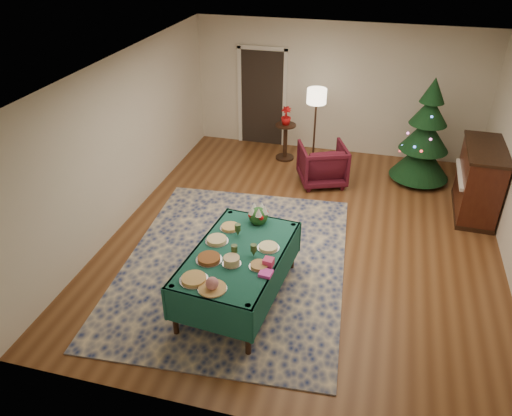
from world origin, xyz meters
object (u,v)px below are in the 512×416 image
(piano, at_px, (479,181))
(side_table, at_px, (285,142))
(gift_box, at_px, (268,262))
(potted_plant, at_px, (286,120))
(armchair, at_px, (322,162))
(floor_lamp, at_px, (316,101))
(buffet_table, at_px, (238,262))
(christmas_tree, at_px, (425,137))

(piano, bearing_deg, side_table, 160.20)
(gift_box, distance_m, potted_plant, 4.74)
(side_table, distance_m, piano, 3.84)
(armchair, distance_m, side_table, 1.27)
(floor_lamp, bearing_deg, piano, -22.04)
(buffet_table, height_order, armchair, armchair)
(floor_lamp, height_order, potted_plant, floor_lamp)
(buffet_table, bearing_deg, side_table, 94.21)
(buffet_table, distance_m, floor_lamp, 4.50)
(buffet_table, xyz_separation_m, armchair, (0.58, 3.63, -0.18))
(buffet_table, height_order, piano, piano)
(armchair, relative_size, floor_lamp, 0.54)
(potted_plant, height_order, piano, piano)
(christmas_tree, xyz_separation_m, piano, (0.90, -0.99, -0.31))
(armchair, distance_m, floor_lamp, 1.25)
(side_table, height_order, piano, piano)
(floor_lamp, xyz_separation_m, potted_plant, (-0.61, 0.08, -0.47))
(gift_box, height_order, christmas_tree, christmas_tree)
(floor_lamp, bearing_deg, buffet_table, -93.58)
(piano, bearing_deg, armchair, 171.30)
(gift_box, height_order, side_table, gift_box)
(buffet_table, relative_size, christmas_tree, 1.02)
(floor_lamp, xyz_separation_m, piano, (3.00, -1.21, -0.75))
(side_table, relative_size, christmas_tree, 0.38)
(gift_box, bearing_deg, piano, 50.07)
(armchair, bearing_deg, potted_plant, -65.67)
(buffet_table, bearing_deg, christmas_tree, 60.51)
(gift_box, height_order, potted_plant, potted_plant)
(christmas_tree, bearing_deg, side_table, 173.49)
(buffet_table, xyz_separation_m, piano, (3.27, 3.22, -0.01))
(gift_box, height_order, floor_lamp, floor_lamp)
(buffet_table, bearing_deg, floor_lamp, 86.42)
(gift_box, xyz_separation_m, piano, (2.83, 3.38, -0.22))
(side_table, bearing_deg, christmas_tree, -6.51)
(armchair, bearing_deg, gift_box, 66.58)
(floor_lamp, relative_size, side_table, 2.07)
(gift_box, distance_m, piano, 4.42)
(armchair, bearing_deg, side_table, -65.67)
(armchair, relative_size, piano, 0.60)
(gift_box, bearing_deg, floor_lamp, 92.07)
(floor_lamp, bearing_deg, armchair, -69.52)
(gift_box, bearing_deg, armchair, 87.99)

